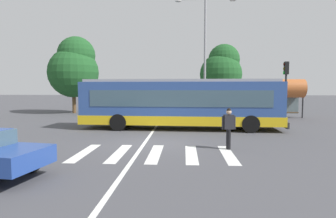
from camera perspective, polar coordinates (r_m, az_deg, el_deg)
The scene contains 14 objects.
ground_plane at distance 13.47m, azimuth -2.91°, elevation -6.76°, with size 160.00×160.00×0.00m, color #47474C.
city_transit_bus at distance 17.89m, azimuth 2.45°, elevation 1.13°, with size 12.35×3.14×3.06m.
pedestrian_crossing_street at distance 12.28m, azimuth 11.86°, elevation -3.35°, with size 0.58×0.30×1.72m.
parked_car_teal at distance 29.27m, azimuth -5.75°, elevation 0.75°, with size 1.99×4.56×1.35m.
parked_car_charcoal at distance 28.32m, azimuth -0.49°, elevation 0.65°, with size 1.89×4.51×1.35m.
parked_car_champagne at distance 28.63m, azimuth 4.98°, elevation 0.68°, with size 1.98×4.56×1.35m.
parked_car_black at distance 29.00m, azimuth 10.41°, elevation 0.67°, with size 1.93×4.53×1.35m.
traffic_light_far_corner at distance 22.27m, azimuth 22.20°, elevation 4.98°, with size 0.33×0.32×4.39m.
bus_stop_shelter at distance 26.08m, azimuth 21.20°, elevation 3.67°, with size 3.92×1.54×3.25m.
twin_arm_street_lamp at distance 26.21m, azimuth 7.32°, elevation 12.50°, with size 5.34×0.32×10.37m.
background_tree_left at distance 30.26m, azimuth -17.99°, elevation 7.78°, with size 4.90×4.90×7.56m.
background_tree_right at distance 33.43m, azimuth 10.54°, elevation 7.54°, with size 4.71×4.71×7.43m.
crosswalk_painted_stripes at distance 11.41m, azimuth -2.56°, elevation -8.77°, with size 6.09×3.19×0.01m.
lane_center_line at distance 15.47m, azimuth -3.64°, elevation -5.30°, with size 0.16×24.00×0.01m, color silver.
Camera 1 is at (1.41, -13.14, 2.59)m, focal length 30.94 mm.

